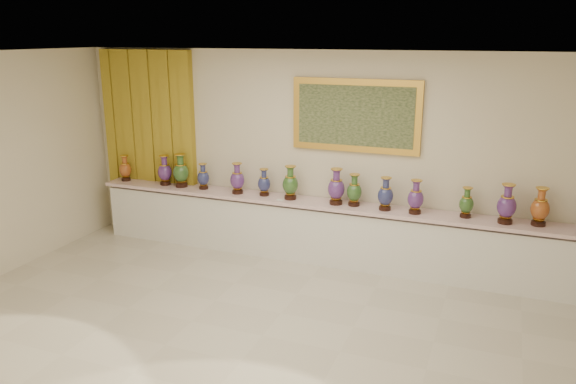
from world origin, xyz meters
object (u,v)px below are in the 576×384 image
vase_2 (181,172)px  vase_0 (125,169)px  counter (326,233)px  vase_1 (165,172)px

vase_2 → vase_0: bearing=-180.0°
counter → vase_0: 3.48m
counter → vase_2: size_ratio=13.96×
vase_1 → vase_0: bearing=-179.2°
counter → vase_0: (-3.42, -0.02, 0.65)m
vase_2 → counter: bearing=0.4°
vase_0 → vase_1: 0.75m
vase_0 → vase_2: (1.05, 0.00, 0.05)m
counter → vase_1: bearing=-179.8°
vase_0 → vase_2: bearing=0.0°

